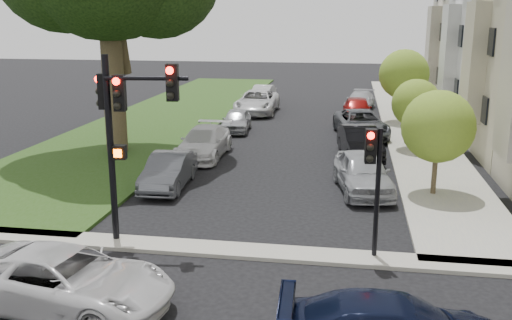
% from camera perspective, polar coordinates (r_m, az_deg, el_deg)
% --- Properties ---
extents(ground, '(140.00, 140.00, 0.00)m').
position_cam_1_polar(ground, '(14.84, -3.26, -12.27)').
color(ground, black).
rests_on(ground, ground).
extents(grass_strip, '(8.00, 44.00, 0.12)m').
position_cam_1_polar(grass_strip, '(39.39, -8.42, 4.53)').
color(grass_strip, '#21400F').
rests_on(grass_strip, ground).
extents(sidewalk_right, '(3.50, 44.00, 0.12)m').
position_cam_1_polar(sidewalk_right, '(37.70, 15.08, 3.76)').
color(sidewalk_right, gray).
rests_on(sidewalk_right, ground).
extents(sidewalk_cross, '(60.00, 1.00, 0.12)m').
position_cam_1_polar(sidewalk_cross, '(16.59, -1.73, -9.05)').
color(sidewalk_cross, gray).
rests_on(sidewalk_cross, ground).
extents(house_d, '(7.70, 7.55, 15.97)m').
position_cam_1_polar(house_d, '(44.45, 22.42, 13.64)').
color(house_d, gray).
rests_on(house_d, ground).
extents(small_tree_a, '(2.68, 2.68, 4.02)m').
position_cam_1_polar(small_tree_a, '(21.93, 17.75, 3.20)').
color(small_tree_a, '#30281E').
rests_on(small_tree_a, ground).
extents(small_tree_b, '(2.41, 2.41, 3.61)m').
position_cam_1_polar(small_tree_b, '(29.31, 15.73, 5.46)').
color(small_tree_b, '#30281E').
rests_on(small_tree_b, ground).
extents(small_tree_c, '(3.08, 3.08, 4.62)m').
position_cam_1_polar(small_tree_c, '(36.79, 14.59, 8.29)').
color(small_tree_c, '#30281E').
rests_on(small_tree_c, ground).
extents(traffic_signal_main, '(2.73, 0.71, 5.58)m').
position_cam_1_polar(traffic_signal_main, '(16.68, -13.10, 4.31)').
color(traffic_signal_main, black).
rests_on(traffic_signal_main, ground).
extents(traffic_signal_secondary, '(0.48, 0.38, 3.73)m').
position_cam_1_polar(traffic_signal_secondary, '(15.67, 11.71, -0.93)').
color(traffic_signal_secondary, black).
rests_on(traffic_signal_secondary, ground).
extents(car_cross_near, '(5.37, 3.05, 1.41)m').
position_cam_1_polar(car_cross_near, '(14.11, -18.46, -11.33)').
color(car_cross_near, silver).
rests_on(car_cross_near, ground).
extents(car_parked_0, '(2.62, 4.83, 1.56)m').
position_cam_1_polar(car_parked_0, '(22.25, 10.63, -1.21)').
color(car_parked_0, '#999BA0').
rests_on(car_parked_0, ground).
extents(car_parked_1, '(2.33, 4.73, 1.49)m').
position_cam_1_polar(car_parked_1, '(27.61, 10.35, 1.75)').
color(car_parked_1, black).
rests_on(car_parked_1, ground).
extents(car_parked_2, '(3.41, 5.70, 1.48)m').
position_cam_1_polar(car_parked_2, '(32.44, 10.45, 3.59)').
color(car_parked_2, '#3F4247').
rests_on(car_parked_2, ground).
extents(car_parked_3, '(1.91, 4.51, 1.52)m').
position_cam_1_polar(car_parked_3, '(37.43, 10.07, 5.05)').
color(car_parked_3, maroon).
rests_on(car_parked_3, ground).
extents(car_parked_4, '(2.46, 4.66, 1.29)m').
position_cam_1_polar(car_parked_4, '(41.94, 10.35, 5.85)').
color(car_parked_4, '#999BA0').
rests_on(car_parked_4, ground).
extents(car_parked_5, '(1.65, 4.19, 1.36)m').
position_cam_1_polar(car_parked_5, '(22.66, -8.74, -1.11)').
color(car_parked_5, '#3F4247').
rests_on(car_parked_5, ground).
extents(car_parked_6, '(2.03, 4.97, 1.44)m').
position_cam_1_polar(car_parked_6, '(27.35, -5.21, 1.75)').
color(car_parked_6, silver).
rests_on(car_parked_6, ground).
extents(car_parked_7, '(1.83, 3.92, 1.30)m').
position_cam_1_polar(car_parked_7, '(33.47, -1.97, 3.98)').
color(car_parked_7, '#999BA0').
rests_on(car_parked_7, ground).
extents(car_parked_8, '(2.70, 5.73, 1.58)m').
position_cam_1_polar(car_parked_8, '(39.73, 0.10, 5.84)').
color(car_parked_8, silver).
rests_on(car_parked_8, ground).
extents(car_parked_9, '(1.68, 4.13, 1.33)m').
position_cam_1_polar(car_parked_9, '(44.59, 0.66, 6.60)').
color(car_parked_9, silver).
rests_on(car_parked_9, ground).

